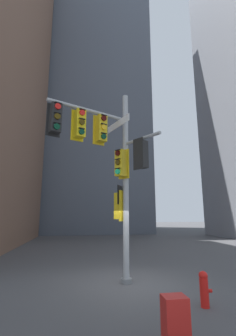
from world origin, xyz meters
TOP-DOWN VIEW (x-y plane):
  - ground at (0.00, 0.00)m, footprint 120.00×120.00m
  - building_mid_block at (-1.25, 27.39)m, footprint 16.98×16.98m
  - signal_pole_assembly at (-0.61, -0.37)m, footprint 3.87×2.13m
  - fire_hydrant at (1.63, -2.43)m, footprint 0.33×0.23m
  - newspaper_box at (0.11, -4.19)m, footprint 0.45×0.36m

SIDE VIEW (x-z plane):
  - ground at x=0.00m, z-range 0.00..0.00m
  - newspaper_box at x=0.11m, z-range 0.00..0.91m
  - fire_hydrant at x=1.63m, z-range 0.02..0.91m
  - signal_pole_assembly at x=-0.61m, z-range 0.77..7.90m
  - building_mid_block at x=-1.25m, z-range 0.00..36.78m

